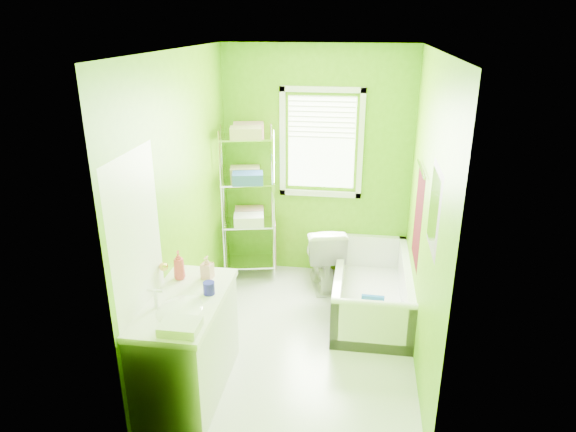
# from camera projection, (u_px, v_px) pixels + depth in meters

# --- Properties ---
(ground) EXTENTS (2.90, 2.90, 0.00)m
(ground) POSITION_uv_depth(u_px,v_px,m) (299.00, 337.00, 4.88)
(ground) COLOR silver
(ground) RESTS_ON ground
(room_envelope) EXTENTS (2.14, 2.94, 2.62)m
(room_envelope) POSITION_uv_depth(u_px,v_px,m) (301.00, 181.00, 4.32)
(room_envelope) COLOR #569B07
(room_envelope) RESTS_ON ground
(window) EXTENTS (0.92, 0.05, 1.22)m
(window) POSITION_uv_depth(u_px,v_px,m) (321.00, 137.00, 5.61)
(window) COLOR white
(window) RESTS_ON ground
(door) EXTENTS (0.09, 0.80, 2.00)m
(door) POSITION_uv_depth(u_px,v_px,m) (142.00, 286.00, 3.74)
(door) COLOR white
(door) RESTS_ON ground
(right_wall_decor) EXTENTS (0.04, 1.48, 1.17)m
(right_wall_decor) POSITION_uv_depth(u_px,v_px,m) (424.00, 213.00, 4.24)
(right_wall_decor) COLOR #45080C
(right_wall_decor) RESTS_ON ground
(bathtub) EXTENTS (0.75, 1.61, 0.52)m
(bathtub) POSITION_uv_depth(u_px,v_px,m) (371.00, 294.00, 5.30)
(bathtub) COLOR white
(bathtub) RESTS_ON ground
(toilet) EXTENTS (0.57, 0.81, 0.74)m
(toilet) POSITION_uv_depth(u_px,v_px,m) (323.00, 255.00, 5.71)
(toilet) COLOR white
(toilet) RESTS_ON ground
(vanity) EXTENTS (0.57, 1.11, 1.08)m
(vanity) POSITION_uv_depth(u_px,v_px,m) (187.00, 343.00, 4.03)
(vanity) COLOR silver
(vanity) RESTS_ON ground
(wire_shelf_unit) EXTENTS (0.65, 0.53, 1.77)m
(wire_shelf_unit) POSITION_uv_depth(u_px,v_px,m) (249.00, 186.00, 5.69)
(wire_shelf_unit) COLOR silver
(wire_shelf_unit) RESTS_ON ground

